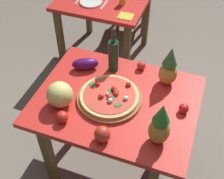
% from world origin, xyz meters
% --- Properties ---
extents(ground_plane, '(10.00, 10.00, 0.00)m').
position_xyz_m(ground_plane, '(0.00, 0.00, 0.00)').
color(ground_plane, gray).
extents(display_table, '(1.10, 0.86, 0.78)m').
position_xyz_m(display_table, '(0.00, 0.00, 0.67)').
color(display_table, brown).
rests_on(display_table, ground_plane).
extents(background_table, '(0.90, 0.85, 0.78)m').
position_xyz_m(background_table, '(-0.59, 1.32, 0.66)').
color(background_table, brown).
rests_on(background_table, ground_plane).
extents(pizza_board, '(0.44, 0.44, 0.02)m').
position_xyz_m(pizza_board, '(-0.04, -0.02, 0.79)').
color(pizza_board, brown).
rests_on(pizza_board, display_table).
extents(pizza, '(0.40, 0.40, 0.06)m').
position_xyz_m(pizza, '(-0.04, -0.02, 0.82)').
color(pizza, '#DBB267').
rests_on(pizza, pizza_board).
extents(wine_bottle, '(0.08, 0.08, 0.36)m').
position_xyz_m(wine_bottle, '(-0.12, 0.28, 0.92)').
color(wine_bottle, '#1C3520').
rests_on(wine_bottle, display_table).
extents(pineapple_left, '(0.13, 0.13, 0.31)m').
position_xyz_m(pineapple_left, '(0.28, 0.28, 0.92)').
color(pineapple_left, gold).
rests_on(pineapple_left, display_table).
extents(pineapple_right, '(0.13, 0.13, 0.32)m').
position_xyz_m(pineapple_right, '(0.35, -0.24, 0.92)').
color(pineapple_right, '#AE8731').
rests_on(pineapple_right, display_table).
extents(melon, '(0.18, 0.18, 0.18)m').
position_xyz_m(melon, '(-0.34, -0.17, 0.87)').
color(melon, '#DCD46F').
rests_on(melon, display_table).
extents(bell_pepper, '(0.10, 0.10, 0.11)m').
position_xyz_m(bell_pepper, '(0.03, -0.34, 0.83)').
color(bell_pepper, red).
rests_on(bell_pepper, display_table).
extents(eggplant, '(0.22, 0.17, 0.09)m').
position_xyz_m(eggplant, '(-0.33, 0.22, 0.82)').
color(eggplant, '#4E0F51').
rests_on(eggplant, display_table).
extents(tomato_beside_pepper, '(0.07, 0.07, 0.07)m').
position_xyz_m(tomato_beside_pepper, '(0.07, 0.36, 0.81)').
color(tomato_beside_pepper, red).
rests_on(tomato_beside_pepper, display_table).
extents(tomato_near_board, '(0.07, 0.07, 0.07)m').
position_xyz_m(tomato_near_board, '(0.45, 0.04, 0.81)').
color(tomato_near_board, red).
rests_on(tomato_near_board, display_table).
extents(tomato_by_bottle, '(0.08, 0.08, 0.08)m').
position_xyz_m(tomato_by_bottle, '(-0.26, -0.30, 0.82)').
color(tomato_by_bottle, red).
rests_on(tomato_by_bottle, display_table).
extents(dinner_plate, '(0.22, 0.22, 0.02)m').
position_xyz_m(dinner_plate, '(-0.67, 1.14, 0.79)').
color(dinner_plate, white).
rests_on(dinner_plate, background_table).
extents(fork_utensil, '(0.03, 0.18, 0.01)m').
position_xyz_m(fork_utensil, '(-0.81, 1.14, 0.78)').
color(fork_utensil, silver).
rests_on(fork_utensil, background_table).
extents(knife_utensil, '(0.02, 0.18, 0.01)m').
position_xyz_m(knife_utensil, '(-0.53, 1.14, 0.78)').
color(knife_utensil, silver).
rests_on(knife_utensil, background_table).
extents(napkin_folded, '(0.14, 0.12, 0.01)m').
position_xyz_m(napkin_folded, '(-0.27, 1.02, 0.78)').
color(napkin_folded, yellow).
rests_on(napkin_folded, background_table).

